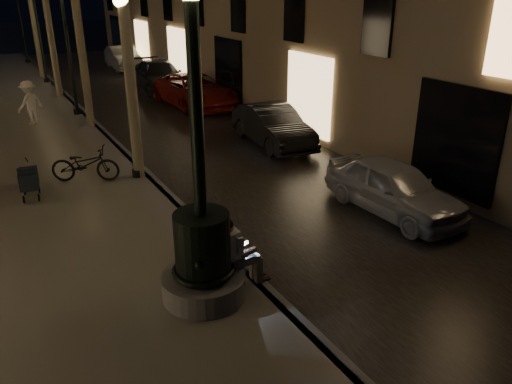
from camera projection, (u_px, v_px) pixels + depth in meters
ground at (92, 124)px, 19.30m from camera, size 120.00×120.00×0.00m
cobble_lane at (165, 114)px, 20.66m from camera, size 6.00×45.00×0.02m
curb_strip at (91, 121)px, 19.26m from camera, size 0.25×45.00×0.20m
fountain_lamppost at (202, 242)px, 7.94m from camera, size 1.40×1.40×5.21m
seated_man_laptop at (237, 250)px, 8.34m from camera, size 0.92×0.31×1.30m
lamp_curb_a at (127, 61)px, 12.29m from camera, size 0.36×0.36×4.81m
lamp_curb_b at (66, 35)px, 18.72m from camera, size 0.36×0.36×4.81m
lamp_curb_c at (37, 22)px, 25.14m from camera, size 0.36×0.36×4.81m
lamp_curb_d at (20, 14)px, 31.57m from camera, size 0.36×0.36×4.81m
stroller at (29, 179)px, 11.91m from camera, size 0.50×0.98×0.99m
car_front at (394, 187)px, 11.61m from camera, size 1.59×3.70×1.25m
car_second at (272, 126)px, 16.53m from camera, size 1.71×4.07×1.31m
car_third at (195, 91)px, 21.78m from camera, size 2.50×5.06×1.38m
car_rear at (160, 76)px, 24.99m from camera, size 2.44×5.10×1.43m
car_fifth at (123, 58)px, 31.15m from camera, size 1.72×4.40×1.43m
pedestrian_white at (30, 103)px, 18.21m from camera, size 1.18×1.05×1.58m
bicycle at (85, 164)px, 12.99m from camera, size 1.84×1.36×0.92m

